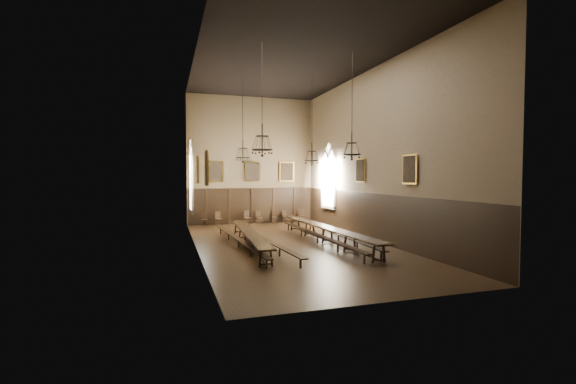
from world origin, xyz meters
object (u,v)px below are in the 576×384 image
chair_0 (204,222)px  chair_1 (219,221)px  table_left (249,239)px  chair_5 (275,219)px  chandelier_back_left (243,151)px  table_right (327,235)px  bench_left_outer (238,242)px  bench_left_inner (264,241)px  chair_4 (259,220)px  bench_right_inner (317,237)px  chair_3 (248,220)px  chandelier_back_right (312,155)px  chandelier_front_right (352,147)px  bench_right_outer (338,237)px  chair_6 (285,219)px  chair_7 (301,218)px  chandelier_front_left (262,143)px

chair_0 → chair_1: chair_1 is taller
table_left → chair_5: bearing=66.9°
table_left → chair_0: chair_0 is taller
chandelier_back_left → table_left: bearing=-92.2°
table_right → chandelier_back_left: 6.20m
chair_5 → bench_left_outer: bearing=-97.1°
bench_left_inner → table_right: bearing=2.5°
table_right → chair_4: chair_4 is taller
bench_left_outer → chandelier_back_left: (0.62, 2.01, 4.44)m
bench_right_inner → chair_1: size_ratio=11.23×
chair_3 → chandelier_back_right: size_ratio=0.19×
bench_right_inner → chandelier_front_right: 4.99m
bench_right_outer → chandelier_front_right: chandelier_front_right is taller
chair_1 → chair_3: bearing=-19.1°
bench_left_inner → chair_6: (3.79, 8.78, -0.02)m
table_left → bench_right_outer: table_left is taller
chandelier_back_right → chair_3: bearing=111.1°
table_left → bench_left_inner: bearing=-28.4°
bench_left_inner → bench_right_outer: (4.02, 0.24, -0.01)m
table_left → chair_0: bearing=99.2°
chandelier_back_left → chandelier_back_right: same height
chair_4 → chair_7: 3.17m
chair_1 → chandelier_front_left: 11.58m
table_left → chair_7: (5.61, 8.36, -0.08)m
chandelier_back_left → chandelier_front_right: same height
table_right → chair_1: bearing=116.9°
chandelier_back_left → chair_5: bearing=61.5°
bench_left_inner → chair_1: (-1.01, 8.78, -0.00)m
chair_6 → table_left: bearing=-124.1°
chair_1 → chandelier_front_left: (0.50, -10.65, 4.53)m
chandelier_back_right → chair_5: bearing=94.0°
chair_4 → chandelier_front_right: size_ratio=0.19×
chair_4 → table_right: bearing=-86.5°
chair_1 → chair_5: (4.01, 0.03, -0.01)m
table_right → chair_7: size_ratio=11.00×
chandelier_back_right → chandelier_front_left: size_ratio=1.05×
bench_right_inner → bench_right_outer: size_ratio=1.08×
chair_6 → chandelier_front_left: bearing=-118.5°
bench_right_outer → chandelier_back_left: chandelier_back_left is taller
chair_3 → chair_7: chair_7 is taller
chair_1 → chair_4: size_ratio=1.04×
bench_right_outer → chair_6: size_ratio=11.09×
chair_4 → chair_7: bearing=-8.6°
chair_3 → chair_6: bearing=-19.0°
table_right → chandelier_back_right: 4.82m
bench_right_inner → chandelier_front_right: chandelier_front_right is taller
bench_right_outer → chair_3: 9.08m
table_left → bench_left_outer: (-0.55, -0.06, -0.09)m
bench_left_outer → chandelier_back_left: 4.91m
table_right → bench_left_outer: (-4.54, 0.13, -0.13)m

